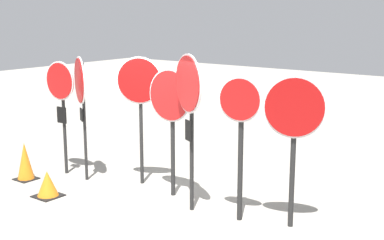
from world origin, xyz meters
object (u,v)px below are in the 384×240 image
at_px(traffic_cone_0, 48,184).
at_px(stop_sign_5, 240,122).
at_px(stop_sign_3, 171,106).
at_px(stop_sign_6, 294,121).
at_px(stop_sign_2, 140,91).
at_px(stop_sign_1, 80,89).
at_px(traffic_cone_1, 25,161).
at_px(stop_sign_0, 61,93).
at_px(stop_sign_4, 189,97).

bearing_deg(traffic_cone_0, stop_sign_5, 18.69).
relative_size(stop_sign_3, stop_sign_6, 0.98).
bearing_deg(stop_sign_3, stop_sign_2, 169.71).
height_order(stop_sign_1, stop_sign_3, stop_sign_1).
bearing_deg(stop_sign_5, stop_sign_3, 159.72).
xyz_separation_m(stop_sign_6, traffic_cone_1, (-5.26, -1.01, -1.30)).
xyz_separation_m(stop_sign_0, stop_sign_2, (1.70, 0.46, 0.14)).
distance_m(stop_sign_0, traffic_cone_1, 1.52).
relative_size(stop_sign_2, stop_sign_4, 0.94).
relative_size(stop_sign_1, stop_sign_6, 1.03).
distance_m(stop_sign_6, traffic_cone_1, 5.52).
xyz_separation_m(stop_sign_1, traffic_cone_1, (-0.95, -0.67, -1.45)).
bearing_deg(stop_sign_5, stop_sign_6, 6.12).
height_order(stop_sign_1, stop_sign_4, stop_sign_4).
bearing_deg(traffic_cone_1, stop_sign_6, 10.90).
relative_size(stop_sign_5, traffic_cone_1, 3.08).
bearing_deg(stop_sign_1, stop_sign_5, 32.03).
xyz_separation_m(stop_sign_2, stop_sign_6, (3.25, -0.16, -0.14)).
relative_size(stop_sign_2, traffic_cone_1, 3.27).
bearing_deg(stop_sign_6, stop_sign_5, 175.79).
bearing_deg(stop_sign_1, stop_sign_0, -153.07).
bearing_deg(stop_sign_4, stop_sign_2, -170.65).
distance_m(stop_sign_1, stop_sign_4, 2.63).
distance_m(stop_sign_3, stop_sign_4, 0.82).
distance_m(stop_sign_2, stop_sign_4, 1.66).
xyz_separation_m(stop_sign_4, traffic_cone_1, (-3.58, -0.64, -1.54)).
distance_m(stop_sign_1, stop_sign_2, 1.18).
xyz_separation_m(stop_sign_5, stop_sign_6, (0.78, 0.25, 0.07)).
height_order(stop_sign_3, stop_sign_4, stop_sign_4).
xyz_separation_m(stop_sign_2, stop_sign_3, (0.88, -0.17, -0.17)).
bearing_deg(traffic_cone_0, stop_sign_4, 22.45).
height_order(stop_sign_5, traffic_cone_1, stop_sign_5).
bearing_deg(traffic_cone_0, traffic_cone_1, 162.50).
xyz_separation_m(stop_sign_0, stop_sign_5, (4.17, 0.05, -0.07)).
bearing_deg(stop_sign_0, stop_sign_3, 4.05).
xyz_separation_m(stop_sign_2, traffic_cone_1, (-2.01, -1.17, -1.44)).
xyz_separation_m(stop_sign_2, traffic_cone_0, (-0.86, -1.54, -1.58)).
height_order(stop_sign_0, stop_sign_2, stop_sign_2).
bearing_deg(traffic_cone_0, stop_sign_2, 60.69).
bearing_deg(traffic_cone_0, stop_sign_6, 18.51).
xyz_separation_m(stop_sign_4, stop_sign_5, (0.90, 0.12, -0.31)).
bearing_deg(stop_sign_2, stop_sign_1, 179.27).
xyz_separation_m(stop_sign_0, traffic_cone_1, (-0.31, -0.71, -1.30)).
height_order(stop_sign_4, traffic_cone_0, stop_sign_4).
height_order(stop_sign_1, stop_sign_2, stop_sign_2).
xyz_separation_m(stop_sign_4, stop_sign_6, (1.68, 0.37, -0.24)).
distance_m(stop_sign_3, stop_sign_5, 1.60).
bearing_deg(stop_sign_3, stop_sign_6, 0.65).
relative_size(stop_sign_3, traffic_cone_0, 4.86).
height_order(stop_sign_5, traffic_cone_0, stop_sign_5).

